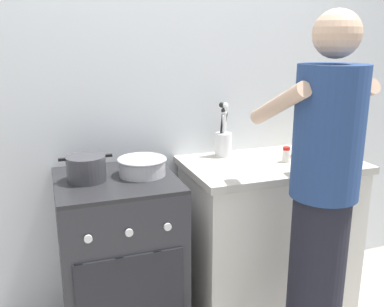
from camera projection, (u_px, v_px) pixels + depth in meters
name	position (u px, v px, depth m)	size (l,w,h in m)	color
back_wall	(194.00, 96.00, 2.54)	(3.20, 0.10, 2.50)	silver
countertop	(268.00, 233.00, 2.54)	(1.00, 0.60, 0.90)	silver
stove_range	(120.00, 258.00, 2.25)	(0.60, 0.62, 0.90)	#2D2D33
pot	(86.00, 169.00, 2.08)	(0.26, 0.19, 0.13)	#38383D
mixing_bowl	(142.00, 166.00, 2.17)	(0.25, 0.25, 0.09)	#B7B7BC
utensil_crock	(223.00, 140.00, 2.51)	(0.10, 0.10, 0.32)	silver
spice_bottle	(286.00, 155.00, 2.40)	(0.04, 0.04, 0.09)	silver
oil_bottle	(302.00, 138.00, 2.51)	(0.07, 0.07, 0.26)	gold
person	(322.00, 204.00, 1.90)	(0.41, 0.50, 1.70)	black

